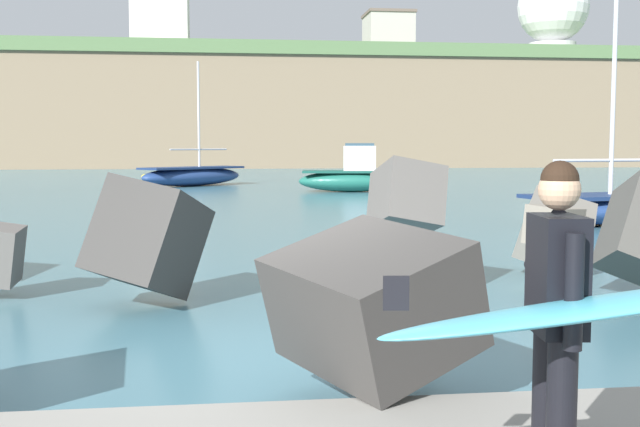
{
  "coord_description": "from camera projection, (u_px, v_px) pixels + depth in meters",
  "views": [
    {
      "loc": [
        -0.27,
        -7.34,
        2.09
      ],
      "look_at": [
        0.7,
        0.5,
        1.4
      ],
      "focal_mm": 44.03,
      "sensor_mm": 36.0,
      "label": 1
    }
  ],
  "objects": [
    {
      "name": "ground_plane",
      "position": [
        254.0,
        365.0,
        7.47
      ],
      "size": [
        400.0,
        400.0,
        0.0
      ],
      "primitive_type": "plane",
      "color": "#42707F"
    },
    {
      "name": "boat_mid_left",
      "position": [
        624.0,
        207.0,
        20.7
      ],
      "size": [
        6.14,
        3.04,
        6.41
      ],
      "color": "navy",
      "rests_on": "ground"
    },
    {
      "name": "mooring_buoy_middle",
      "position": [
        145.0,
        178.0,
        44.5
      ],
      "size": [
        0.44,
        0.44,
        0.44
      ],
      "color": "yellow",
      "rests_on": "ground"
    },
    {
      "name": "station_building_west",
      "position": [
        388.0,
        37.0,
        85.06
      ],
      "size": [
        5.06,
        5.53,
        5.11
      ],
      "color": "#B2ADA3",
      "rests_on": "headland_bluff"
    },
    {
      "name": "radar_dome",
      "position": [
        553.0,
        12.0,
        88.39
      ],
      "size": [
        7.94,
        7.94,
        10.3
      ],
      "color": "silver",
      "rests_on": "headland_bluff"
    },
    {
      "name": "surfer_with_board",
      "position": [
        570.0,
        311.0,
        3.85
      ],
      "size": [
        2.12,
        1.26,
        1.78
      ],
      "color": "black",
      "rests_on": "walkway_path"
    },
    {
      "name": "headland_bluff",
      "position": [
        305.0,
        112.0,
        85.08
      ],
      "size": [
        101.43,
        31.87,
        11.26
      ],
      "color": "#847056",
      "rests_on": "ground"
    },
    {
      "name": "boat_near_left",
      "position": [
        353.0,
        176.0,
        35.03
      ],
      "size": [
        4.9,
        2.24,
        2.17
      ],
      "color": "#1E6656",
      "rests_on": "ground"
    },
    {
      "name": "station_building_central",
      "position": [
        160.0,
        13.0,
        72.7
      ],
      "size": [
        5.4,
        5.22,
        6.11
      ],
      "color": "silver",
      "rests_on": "headland_bluff"
    },
    {
      "name": "breakwater_jetty",
      "position": [
        333.0,
        244.0,
        9.13
      ],
      "size": [
        32.65,
        7.73,
        2.2
      ],
      "color": "slate",
      "rests_on": "ground"
    },
    {
      "name": "boat_mid_centre",
      "position": [
        192.0,
        175.0,
        40.05
      ],
      "size": [
        5.84,
        5.34,
        6.33
      ],
      "color": "navy",
      "rests_on": "ground"
    }
  ]
}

